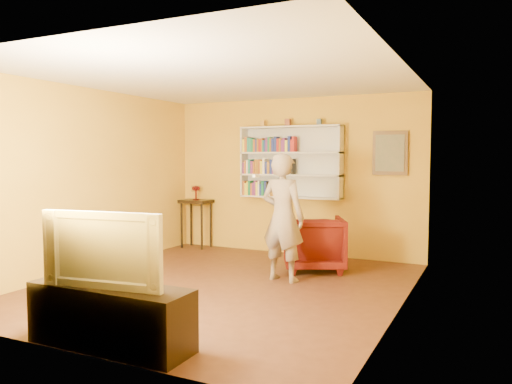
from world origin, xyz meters
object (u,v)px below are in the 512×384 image
at_px(television, 109,248).
at_px(ruby_lustre, 196,190).
at_px(console_table, 196,208).
at_px(armchair, 314,243).
at_px(bookshelf, 292,162).
at_px(person, 283,217).
at_px(tv_cabinet, 110,316).

bearing_deg(television, ruby_lustre, 106.02).
height_order(console_table, ruby_lustre, ruby_lustre).
bearing_deg(armchair, television, 55.22).
distance_m(bookshelf, television, 4.71).
bearing_deg(armchair, console_table, -42.98).
distance_m(person, tv_cabinet, 2.97).
bearing_deg(television, tv_cabinet, -7.65).
height_order(tv_cabinet, television, television).
bearing_deg(tv_cabinet, bookshelf, 91.54).
distance_m(bookshelf, armchair, 1.73).
height_order(person, tv_cabinet, person).
distance_m(ruby_lustre, person, 2.93).
xyz_separation_m(armchair, tv_cabinet, (-0.63, -3.65, -0.13)).
xyz_separation_m(bookshelf, person, (0.58, -1.79, -0.72)).
bearing_deg(armchair, tv_cabinet, 55.22).
xyz_separation_m(armchair, television, (-0.63, -3.65, 0.48)).
relative_size(person, tv_cabinet, 1.12).
relative_size(console_table, person, 0.51).
bearing_deg(ruby_lustre, console_table, -45.00).
distance_m(ruby_lustre, armchair, 2.82).
height_order(bookshelf, person, bookshelf).
xyz_separation_m(ruby_lustre, television, (1.97, -4.50, -0.20)).
height_order(bookshelf, console_table, bookshelf).
bearing_deg(bookshelf, television, -88.46).
bearing_deg(console_table, person, -33.84).
bearing_deg(bookshelf, tv_cabinet, -88.46).
height_order(bookshelf, ruby_lustre, bookshelf).
bearing_deg(tv_cabinet, ruby_lustre, 113.67).
height_order(console_table, person, person).
height_order(console_table, tv_cabinet, console_table).
bearing_deg(bookshelf, armchair, -53.05).
xyz_separation_m(console_table, armchair, (2.60, -0.85, -0.34)).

